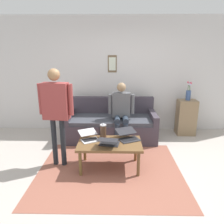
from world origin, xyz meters
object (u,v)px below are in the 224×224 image
(couch, at_px, (111,125))
(laptop_center, at_px, (128,137))
(side_shelf, at_px, (186,117))
(laptop_right, at_px, (89,137))
(coffee_table, at_px, (110,145))
(person_seated, at_px, (121,109))
(french_press, at_px, (103,131))
(flower_vase, at_px, (188,93))
(person_standing, at_px, (56,106))
(laptop_left, at_px, (109,142))

(couch, relative_size, laptop_center, 4.19)
(laptop_center, xyz_separation_m, side_shelf, (-1.44, -1.42, -0.09))
(laptop_right, bearing_deg, coffee_table, 162.10)
(laptop_right, distance_m, person_seated, 1.15)
(coffee_table, xyz_separation_m, french_press, (0.12, -0.22, 0.17))
(coffee_table, bearing_deg, laptop_right, -17.90)
(couch, distance_m, person_seated, 0.53)
(laptop_center, bearing_deg, side_shelf, -135.39)
(laptop_right, distance_m, flower_vase, 2.60)
(person_standing, xyz_separation_m, person_seated, (-1.08, -1.00, -0.33))
(french_press, relative_size, side_shelf, 0.32)
(coffee_table, relative_size, person_seated, 0.81)
(laptop_center, height_order, person_seated, person_seated)
(laptop_right, bearing_deg, person_standing, 2.49)
(laptop_center, distance_m, person_standing, 1.30)
(laptop_left, distance_m, french_press, 0.33)
(couch, relative_size, laptop_right, 4.54)
(laptop_right, distance_m, french_press, 0.26)
(coffee_table, distance_m, person_seated, 1.16)
(coffee_table, distance_m, flower_vase, 2.42)
(flower_vase, bearing_deg, laptop_right, 34.86)
(laptop_right, xyz_separation_m, flower_vase, (-2.09, -1.46, 0.49))
(laptop_left, bearing_deg, french_press, -70.76)
(flower_vase, bearing_deg, person_seated, 17.44)
(coffee_table, distance_m, laptop_center, 0.36)
(laptop_center, bearing_deg, laptop_right, 3.64)
(couch, xyz_separation_m, coffee_table, (-0.00, 1.32, 0.10))
(french_press, xyz_separation_m, person_standing, (0.75, 0.13, 0.48))
(laptop_left, bearing_deg, flower_vase, -136.62)
(couch, bearing_deg, coffee_table, 90.20)
(coffee_table, distance_m, laptop_left, 0.13)
(couch, relative_size, person_seated, 1.53)
(coffee_table, relative_size, side_shelf, 1.26)
(person_standing, bearing_deg, laptop_center, -176.86)
(couch, height_order, person_standing, person_standing)
(french_press, height_order, person_standing, person_standing)
(laptop_right, xyz_separation_m, french_press, (-0.23, -0.10, 0.08))
(laptop_center, relative_size, french_press, 1.77)
(coffee_table, bearing_deg, laptop_left, 82.53)
(laptop_left, height_order, person_seated, person_seated)
(couch, xyz_separation_m, person_seated, (-0.22, 0.23, 0.42))
(laptop_right, distance_m, person_standing, 0.76)
(side_shelf, relative_size, flower_vase, 1.92)
(laptop_left, xyz_separation_m, french_press, (0.11, -0.31, 0.07))
(laptop_center, relative_size, person_standing, 0.28)
(flower_vase, bearing_deg, coffee_table, 41.97)
(side_shelf, height_order, person_standing, person_standing)
(laptop_left, xyz_separation_m, person_seated, (-0.22, -1.18, 0.22))
(person_standing, relative_size, person_seated, 1.29)
(laptop_center, xyz_separation_m, person_seated, (0.10, -0.93, 0.23))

